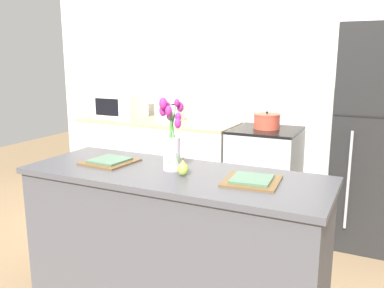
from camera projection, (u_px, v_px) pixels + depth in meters
The scene contains 12 objects.
back_wall at pixel (269, 79), 4.02m from camera, with size 5.20×0.08×2.70m.
kitchen_island at pixel (174, 244), 2.45m from camera, with size 1.80×0.66×0.90m.
back_counter at pixel (158, 163), 4.31m from camera, with size 1.68×0.60×0.91m.
stove_range at pixel (264, 177), 3.81m from camera, with size 0.60×0.61×0.91m.
refrigerator at pixel (379, 139), 3.31m from camera, with size 0.68×0.67×1.81m.
flower_vase at pixel (171, 141), 2.37m from camera, with size 0.15×0.15×0.43m.
pear_figurine at pixel (183, 168), 2.28m from camera, with size 0.06×0.06×0.11m.
plate_setting_left at pixel (110, 161), 2.57m from camera, with size 0.31×0.31×0.02m.
plate_setting_right at pixel (252, 180), 2.17m from camera, with size 0.31×0.31×0.02m.
toaster at pixel (170, 113), 4.18m from camera, with size 0.28×0.18×0.17m.
cooking_pot at pixel (267, 121), 3.72m from camera, with size 0.25×0.25×0.16m.
microwave at pixel (120, 105), 4.37m from camera, with size 0.48×0.37×0.27m.
Camera 1 is at (1.09, -1.99, 1.56)m, focal length 38.00 mm.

